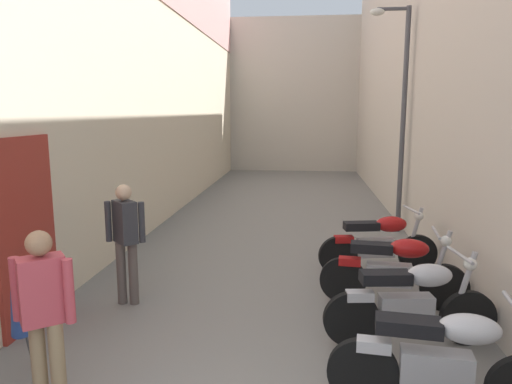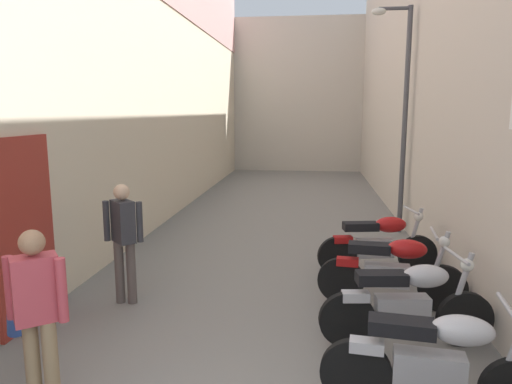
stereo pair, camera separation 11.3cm
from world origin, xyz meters
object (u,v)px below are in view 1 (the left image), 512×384
Objects in this scene: motorcycle_fourth at (394,269)px; motorcycle_fifth at (379,242)px; motorcycle_second at (444,359)px; pedestrian_mid_alley at (126,235)px; motorcycle_third at (412,301)px; umbrella_leaning at (17,309)px; pedestrian_by_doorway at (44,311)px; street_lamp at (399,103)px.

motorcycle_fifth is at bearing 90.00° from motorcycle_fourth.
motorcycle_second is 3.96m from pedestrian_mid_alley.
motorcycle_fourth is at bearing 90.00° from motorcycle_third.
umbrella_leaning is (-3.77, -1.01, 0.18)m from motorcycle_third.
umbrella_leaning is at bearing -138.97° from motorcycle_fifth.
motorcycle_third is at bearing -90.00° from motorcycle_fourth.
pedestrian_by_doorway is (-3.18, -3.81, 0.42)m from motorcycle_fifth.
umbrella_leaning is at bearing -101.46° from pedestrian_mid_alley.
motorcycle_third is 3.56m from pedestrian_by_doorway.
motorcycle_third is 1.03m from motorcycle_fourth.
motorcycle_third is at bearing 15.06° from umbrella_leaning.
umbrella_leaning is (-0.36, -1.77, -0.24)m from pedestrian_mid_alley.
pedestrian_by_doorway is 7.77m from street_lamp.
motorcycle_fourth is at bearing 28.46° from umbrella_leaning.
motorcycle_fourth is at bearing 4.54° from pedestrian_mid_alley.
motorcycle_second is 1.00× the size of motorcycle_third.
motorcycle_fourth is 1.24m from motorcycle_fifth.
motorcycle_third is 1.18× the size of pedestrian_by_doorway.
pedestrian_by_doorway reaches higher than motorcycle_third.
motorcycle_third is at bearing 25.85° from pedestrian_by_doorway.
pedestrian_mid_alley is at bearing -156.15° from motorcycle_fifth.
motorcycle_third is 1.91× the size of umbrella_leaning.
umbrella_leaning is at bearing 177.15° from motorcycle_second.
motorcycle_second is 3.23m from pedestrian_by_doorway.
pedestrian_mid_alley is 1.63× the size of umbrella_leaning.
motorcycle_second is 3.47m from motorcycle_fifth.
motorcycle_third is 3.91m from umbrella_leaning.
motorcycle_fifth is at bearing 50.13° from pedestrian_by_doorway.
street_lamp is at bearing 75.52° from motorcycle_fifth.
motorcycle_third is at bearing -90.00° from motorcycle_fifth.
motorcycle_fourth is 1.91× the size of umbrella_leaning.
street_lamp is (3.88, 6.51, 1.72)m from pedestrian_by_doorway.
motorcycle_third is at bearing -97.99° from street_lamp.
street_lamp is at bearing 59.21° from pedestrian_by_doorway.
street_lamp is at bearing 83.55° from motorcycle_second.
motorcycle_fourth is 4.11m from pedestrian_by_doorway.
motorcycle_second is 1.00× the size of motorcycle_fourth.
motorcycle_fifth is 5.00m from umbrella_leaning.
umbrella_leaning is at bearing -151.54° from motorcycle_fourth.
motorcycle_fifth is at bearing 90.00° from motorcycle_third.
motorcycle_fourth is 3.45m from pedestrian_mid_alley.
pedestrian_mid_alley is (-3.41, 1.96, 0.42)m from motorcycle_second.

